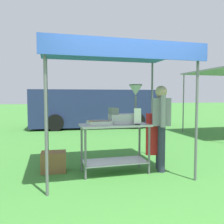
# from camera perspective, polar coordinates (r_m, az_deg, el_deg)

# --- Properties ---
(ground_plane) EXTENTS (70.00, 70.00, 0.00)m
(ground_plane) POSITION_cam_1_polar(r_m,az_deg,el_deg) (9.47, -7.32, -4.78)
(ground_plane) COLOR #3D7F33
(stall_canopy) EXTENTS (2.60, 1.97, 2.25)m
(stall_canopy) POSITION_cam_1_polar(r_m,az_deg,el_deg) (4.46, 0.34, 13.38)
(stall_canopy) COLOR slate
(stall_canopy) RESTS_ON ground
(donut_cart) EXTENTS (1.26, 0.57, 0.90)m
(donut_cart) POSITION_cam_1_polar(r_m,az_deg,el_deg) (4.37, 0.68, -6.37)
(donut_cart) COLOR #B7B7BC
(donut_cart) RESTS_ON ground
(donut_tray) EXTENTS (0.43, 0.34, 0.07)m
(donut_tray) POSITION_cam_1_polar(r_m,az_deg,el_deg) (4.23, -3.20, -2.79)
(donut_tray) COLOR #B7B7BC
(donut_tray) RESTS_ON donut_cart
(donut_fryer) EXTENTS (0.62, 0.28, 0.73)m
(donut_fryer) POSITION_cam_1_polar(r_m,az_deg,el_deg) (4.42, 3.52, 0.40)
(donut_fryer) COLOR #B7B7BC
(donut_fryer) RESTS_ON donut_cart
(menu_sign) EXTENTS (0.13, 0.05, 0.29)m
(menu_sign) POSITION_cam_1_polar(r_m,az_deg,el_deg) (4.27, 6.16, -1.33)
(menu_sign) COLOR black
(menu_sign) RESTS_ON donut_cart
(vendor) EXTENTS (0.47, 0.53, 1.61)m
(vendor) POSITION_cam_1_polar(r_m,az_deg,el_deg) (4.58, 11.58, -2.65)
(vendor) COLOR #2D3347
(vendor) RESTS_ON ground
(supply_crate) EXTENTS (0.47, 0.37, 0.38)m
(supply_crate) POSITION_cam_1_polar(r_m,az_deg,el_deg) (4.66, -13.85, -11.54)
(supply_crate) COLOR brown
(supply_crate) RESTS_ON ground
(van_navy) EXTENTS (5.69, 2.32, 1.69)m
(van_navy) POSITION_cam_1_polar(r_m,az_deg,el_deg) (10.88, -4.14, 1.01)
(van_navy) COLOR navy
(van_navy) RESTS_ON ground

